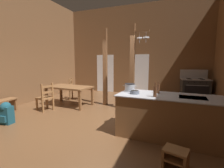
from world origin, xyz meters
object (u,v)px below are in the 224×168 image
object	(u,v)px
stove_range	(194,89)
stockpot_on_counter	(130,88)
kitchen_island	(167,116)
dining_table	(69,89)
ladderback_chair_near_window	(74,89)
mixing_bowl_on_counter	(135,92)
backpack	(6,112)
bottle_short_on_counter	(158,89)
step_stool	(176,157)
ladderback_chair_by_post	(46,98)
bottle_tall_on_counter	(155,91)

from	to	relation	value
stove_range	stockpot_on_counter	world-z (taller)	stove_range
kitchen_island	dining_table	distance (m)	3.87
ladderback_chair_near_window	mixing_bowl_on_counter	xyz separation A→B (m)	(3.25, -2.41, 0.52)
backpack	stockpot_on_counter	xyz separation A→B (m)	(3.17, 0.88, 0.72)
backpack	bottle_short_on_counter	bearing A→B (deg)	13.20
ladderback_chair_near_window	stockpot_on_counter	xyz separation A→B (m)	(3.08, -2.17, 0.58)
stove_range	bottle_short_on_counter	distance (m)	4.14
stove_range	backpack	size ratio (longest dim) A/B	2.21
step_stool	ladderback_chair_by_post	world-z (taller)	ladderback_chair_by_post
stove_range	bottle_tall_on_counter	world-z (taller)	stove_range
dining_table	mixing_bowl_on_counter	bearing A→B (deg)	-28.02
bottle_tall_on_counter	bottle_short_on_counter	size ratio (longest dim) A/B	1.10
kitchen_island	bottle_tall_on_counter	bearing A→B (deg)	-136.51
kitchen_island	step_stool	bearing A→B (deg)	-81.26
kitchen_island	step_stool	xyz separation A→B (m)	(0.16, -1.05, -0.29)
mixing_bowl_on_counter	stockpot_on_counter	bearing A→B (deg)	125.98
step_stool	backpack	distance (m)	4.24
dining_table	ladderback_chair_by_post	bearing A→B (deg)	-112.80
bottle_tall_on_counter	ladderback_chair_near_window	bearing A→B (deg)	145.26
kitchen_island	step_stool	size ratio (longest dim) A/B	5.24
stockpot_on_counter	mixing_bowl_on_counter	world-z (taller)	stockpot_on_counter
backpack	bottle_tall_on_counter	xyz separation A→B (m)	(3.81, 0.47, 0.74)
kitchen_island	bottle_tall_on_counter	world-z (taller)	bottle_tall_on_counter
kitchen_island	stove_range	world-z (taller)	stove_range
mixing_bowl_on_counter	bottle_short_on_counter	distance (m)	0.56
stove_range	kitchen_island	bearing A→B (deg)	-104.15
ladderback_chair_near_window	ladderback_chair_by_post	xyz separation A→B (m)	(0.03, -1.74, 0.00)
ladderback_chair_by_post	mixing_bowl_on_counter	bearing A→B (deg)	-11.78
ladderback_chair_by_post	bottle_tall_on_counter	world-z (taller)	bottle_tall_on_counter
ladderback_chair_near_window	mixing_bowl_on_counter	distance (m)	4.08
mixing_bowl_on_counter	bottle_tall_on_counter	size ratio (longest dim) A/B	0.72
dining_table	ladderback_chair_by_post	distance (m)	0.95
stockpot_on_counter	mixing_bowl_on_counter	size ratio (longest dim) A/B	1.50
step_stool	ladderback_chair_by_post	xyz separation A→B (m)	(-4.10, 1.64, 0.27)
kitchen_island	bottle_short_on_counter	distance (m)	0.64
bottle_short_on_counter	kitchen_island	bearing A→B (deg)	-38.90
stockpot_on_counter	bottle_tall_on_counter	xyz separation A→B (m)	(0.64, -0.40, 0.02)
bottle_tall_on_counter	bottle_short_on_counter	bearing A→B (deg)	85.82
backpack	mixing_bowl_on_counter	xyz separation A→B (m)	(3.34, 0.64, 0.66)
backpack	stockpot_on_counter	bearing A→B (deg)	15.46
dining_table	backpack	xyz separation A→B (m)	(-0.48, -2.16, -0.34)
step_stool	backpack	xyz separation A→B (m)	(-4.22, 0.33, 0.14)
bottle_short_on_counter	backpack	bearing A→B (deg)	-166.80
step_stool	dining_table	world-z (taller)	dining_table
bottle_short_on_counter	bottle_tall_on_counter	bearing A→B (deg)	-94.18
backpack	bottle_short_on_counter	size ratio (longest dim) A/B	2.21
ladderback_chair_by_post	backpack	world-z (taller)	ladderback_chair_by_post
backpack	bottle_short_on_counter	xyz separation A→B (m)	(3.84, 0.90, 0.73)
backpack	dining_table	bearing A→B (deg)	77.55
backpack	bottle_tall_on_counter	bearing A→B (deg)	7.08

